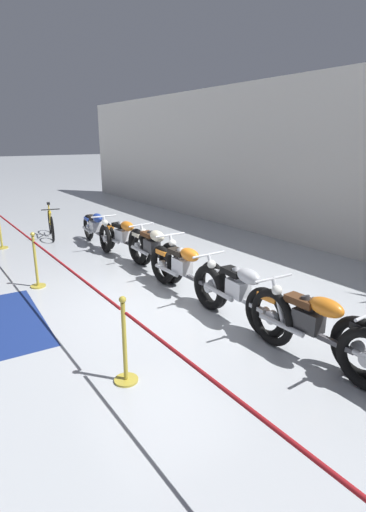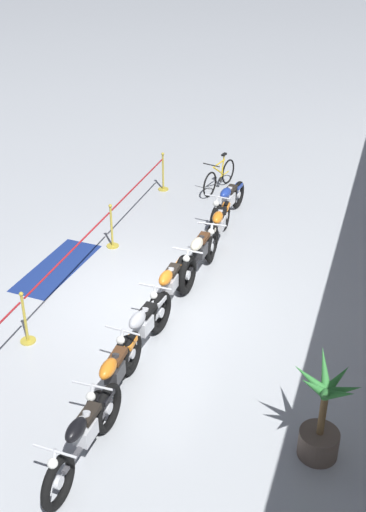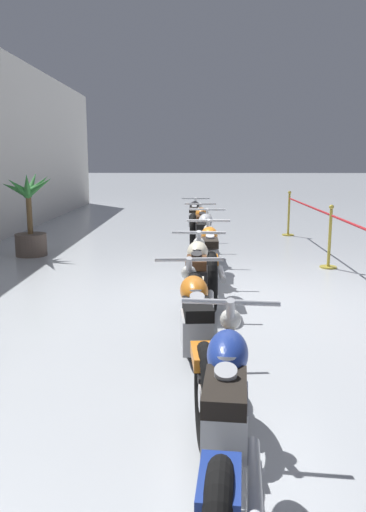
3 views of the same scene
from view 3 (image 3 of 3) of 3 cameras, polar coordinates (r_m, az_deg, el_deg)
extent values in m
plane|color=#B2B7BC|center=(6.68, 7.49, -4.57)|extent=(120.00, 120.00, 0.00)
torus|color=black|center=(3.39, 5.30, -14.14)|extent=(0.70, 0.17, 0.69)
cylinder|color=silver|center=(3.39, 5.30, -14.14)|extent=(0.17, 0.10, 0.16)
cylinder|color=silver|center=(3.36, 5.43, -9.11)|extent=(0.31, 0.09, 0.59)
cube|color=silver|center=(2.62, 4.86, -18.19)|extent=(0.38, 0.25, 0.26)
cylinder|color=silver|center=(2.57, 4.97, -13.85)|extent=(0.19, 0.13, 0.24)
cylinder|color=silver|center=(2.49, 4.90, -14.64)|extent=(0.19, 0.13, 0.24)
cylinder|color=silver|center=(2.44, 8.13, -24.57)|extent=(0.70, 0.14, 0.07)
cube|color=#47474C|center=(2.74, 4.85, -20.24)|extent=(1.17, 0.17, 0.06)
ellipsoid|color=navy|center=(2.72, 5.12, -11.03)|extent=(0.48, 0.26, 0.22)
cube|color=black|center=(2.41, 4.83, -15.12)|extent=(0.42, 0.24, 0.09)
cube|color=navy|center=(2.04, 4.20, -24.63)|extent=(0.33, 0.19, 0.08)
cylinder|color=silver|center=(3.18, 5.47, -5.27)|extent=(0.10, 0.62, 0.04)
sphere|color=silver|center=(3.30, 5.46, -7.22)|extent=(0.14, 0.14, 0.14)
torus|color=black|center=(4.65, 0.68, -7.02)|extent=(0.70, 0.15, 0.69)
torus|color=black|center=(3.18, 2.59, -15.90)|extent=(0.70, 0.15, 0.69)
cylinder|color=silver|center=(4.65, 0.68, -7.02)|extent=(0.17, 0.09, 0.17)
cylinder|color=silver|center=(3.18, 2.59, -15.90)|extent=(0.17, 0.09, 0.17)
cylinder|color=silver|center=(4.65, 0.62, -3.36)|extent=(0.31, 0.08, 0.59)
cube|color=silver|center=(3.80, 1.51, -8.66)|extent=(0.38, 0.25, 0.26)
cylinder|color=silver|center=(3.78, 1.48, -5.59)|extent=(0.19, 0.12, 0.24)
cylinder|color=silver|center=(3.70, 1.58, -5.96)|extent=(0.19, 0.12, 0.24)
cylinder|color=silver|center=(3.59, 4.17, -12.32)|extent=(0.70, 0.12, 0.07)
cube|color=black|center=(3.89, 1.45, -10.36)|extent=(1.27, 0.15, 0.06)
ellipsoid|color=orange|center=(3.94, 1.27, -3.97)|extent=(0.47, 0.25, 0.22)
cube|color=black|center=(3.61, 1.69, -6.06)|extent=(0.41, 0.23, 0.09)
cube|color=orange|center=(3.12, 2.54, -11.35)|extent=(0.33, 0.18, 0.08)
cylinder|color=silver|center=(4.49, 0.71, -0.41)|extent=(0.08, 0.62, 0.04)
sphere|color=silver|center=(4.60, 0.65, -1.92)|extent=(0.14, 0.14, 0.14)
torus|color=black|center=(5.90, 1.79, -2.57)|extent=(0.80, 0.17, 0.80)
torus|color=black|center=(4.52, 1.32, -6.86)|extent=(0.80, 0.17, 0.80)
cylinder|color=silver|center=(5.90, 1.79, -2.57)|extent=(0.19, 0.09, 0.18)
cylinder|color=silver|center=(4.52, 1.32, -6.86)|extent=(0.19, 0.09, 0.18)
cylinder|color=silver|center=(5.93, 1.83, 0.29)|extent=(0.31, 0.07, 0.59)
cube|color=#2D2D30|center=(5.12, 1.58, -2.85)|extent=(0.37, 0.23, 0.26)
cylinder|color=#2D2D30|center=(5.11, 1.60, -0.57)|extent=(0.18, 0.12, 0.24)
cylinder|color=#2D2D30|center=(5.03, 1.58, -0.75)|extent=(0.18, 0.12, 0.24)
cylinder|color=silver|center=(4.86, 3.12, -5.32)|extent=(0.70, 0.09, 0.07)
cube|color=black|center=(5.20, 1.59, -4.22)|extent=(1.16, 0.10, 0.06)
ellipsoid|color=beige|center=(5.29, 1.67, 0.48)|extent=(0.47, 0.24, 0.22)
cube|color=#4C2D19|center=(4.94, 1.55, -0.74)|extent=(0.41, 0.21, 0.09)
cube|color=beige|center=(4.49, 1.36, -3.28)|extent=(0.33, 0.17, 0.08)
cylinder|color=silver|center=(5.78, 1.82, 2.69)|extent=(0.06, 0.62, 0.04)
sphere|color=silver|center=(5.88, 1.83, 1.45)|extent=(0.14, 0.14, 0.14)
torus|color=black|center=(7.25, 2.88, -0.24)|extent=(0.74, 0.13, 0.74)
torus|color=black|center=(5.83, 3.22, -3.02)|extent=(0.74, 0.13, 0.74)
cylinder|color=silver|center=(7.25, 2.88, -0.24)|extent=(0.17, 0.08, 0.17)
cylinder|color=silver|center=(5.83, 3.22, -3.02)|extent=(0.17, 0.08, 0.17)
cylinder|color=silver|center=(7.29, 2.89, 2.09)|extent=(0.30, 0.06, 0.59)
cube|color=silver|center=(6.46, 3.06, -0.19)|extent=(0.36, 0.22, 0.26)
cylinder|color=silver|center=(6.46, 3.07, 1.62)|extent=(0.18, 0.11, 0.24)
cylinder|color=silver|center=(6.38, 3.09, 1.50)|extent=(0.18, 0.11, 0.24)
cylinder|color=silver|center=(6.20, 4.42, -2.00)|extent=(0.70, 0.07, 0.07)
cube|color=#47474C|center=(6.54, 3.04, -1.31)|extent=(1.16, 0.07, 0.06)
ellipsoid|color=orange|center=(6.64, 3.03, 2.40)|extent=(0.46, 0.22, 0.22)
cube|color=black|center=(6.29, 3.11, 1.55)|extent=(0.40, 0.20, 0.09)
cube|color=orange|center=(5.83, 3.24, -0.42)|extent=(0.32, 0.16, 0.08)
cylinder|color=silver|center=(7.15, 2.93, 4.06)|extent=(0.04, 0.62, 0.04)
sphere|color=silver|center=(7.24, 2.90, 3.04)|extent=(0.14, 0.14, 0.14)
torus|color=black|center=(8.63, 2.77, 1.71)|extent=(0.79, 0.18, 0.78)
torus|color=black|center=(7.24, 2.15, -0.08)|extent=(0.79, 0.18, 0.78)
cylinder|color=silver|center=(8.63, 2.77, 1.71)|extent=(0.19, 0.10, 0.19)
cylinder|color=silver|center=(7.24, 2.15, -0.08)|extent=(0.19, 0.10, 0.19)
cylinder|color=silver|center=(8.68, 2.82, 3.66)|extent=(0.31, 0.08, 0.59)
cube|color=silver|center=(7.86, 2.48, 1.98)|extent=(0.38, 0.25, 0.26)
cylinder|color=silver|center=(7.87, 2.51, 3.47)|extent=(0.19, 0.12, 0.24)
cylinder|color=silver|center=(7.79, 2.47, 3.39)|extent=(0.19, 0.12, 0.24)
cylinder|color=silver|center=(7.58, 3.38, 0.56)|extent=(0.70, 0.13, 0.07)
cube|color=#ADAFB5|center=(7.93, 2.49, 1.04)|extent=(1.13, 0.15, 0.06)
ellipsoid|color=#B7BABF|center=(8.05, 2.59, 4.06)|extent=(0.48, 0.26, 0.22)
cube|color=black|center=(7.70, 2.43, 3.45)|extent=(0.42, 0.23, 0.09)
cube|color=#B7BABF|center=(7.24, 2.19, 2.21)|extent=(0.33, 0.19, 0.08)
cylinder|color=silver|center=(8.54, 2.80, 5.34)|extent=(0.09, 0.62, 0.04)
sphere|color=silver|center=(8.63, 2.82, 4.47)|extent=(0.14, 0.14, 0.14)
torus|color=black|center=(9.93, 1.97, 2.81)|extent=(0.74, 0.14, 0.74)
torus|color=black|center=(8.45, 2.36, 1.37)|extent=(0.74, 0.14, 0.74)
cylinder|color=silver|center=(9.93, 1.97, 2.81)|extent=(0.17, 0.08, 0.17)
cylinder|color=silver|center=(8.45, 2.36, 1.37)|extent=(0.17, 0.08, 0.17)
cylinder|color=silver|center=(9.98, 1.96, 4.49)|extent=(0.30, 0.06, 0.59)
cube|color=#2D2D30|center=(9.12, 2.17, 3.09)|extent=(0.37, 0.23, 0.26)
cylinder|color=#2D2D30|center=(9.13, 2.17, 4.37)|extent=(0.18, 0.11, 0.24)
cylinder|color=#2D2D30|center=(9.05, 2.19, 4.31)|extent=(0.18, 0.11, 0.24)
cylinder|color=silver|center=(8.85, 3.15, 1.93)|extent=(0.70, 0.09, 0.07)
cube|color=#47474C|center=(9.19, 2.15, 2.27)|extent=(1.19, 0.09, 0.06)
ellipsoid|color=orange|center=(9.31, 2.12, 4.87)|extent=(0.47, 0.23, 0.22)
cube|color=#4C2D19|center=(8.96, 2.22, 4.37)|extent=(0.41, 0.21, 0.09)
cube|color=orange|center=(8.46, 2.36, 3.18)|extent=(0.32, 0.17, 0.08)
cylinder|color=silver|center=(9.84, 2.00, 5.97)|extent=(0.05, 0.62, 0.04)
sphere|color=silver|center=(9.94, 1.97, 5.20)|extent=(0.14, 0.14, 0.14)
torus|color=black|center=(11.18, 1.42, 3.80)|extent=(0.76, 0.15, 0.76)
torus|color=black|center=(9.74, 1.20, 2.72)|extent=(0.76, 0.15, 0.76)
cylinder|color=silver|center=(11.18, 1.42, 3.80)|extent=(0.18, 0.09, 0.18)
cylinder|color=silver|center=(9.74, 1.20, 2.72)|extent=(0.18, 0.09, 0.18)
cylinder|color=silver|center=(11.24, 1.44, 5.29)|extent=(0.30, 0.07, 0.59)
cube|color=silver|center=(10.39, 1.31, 4.13)|extent=(0.37, 0.23, 0.26)
cylinder|color=silver|center=(10.41, 1.32, 5.25)|extent=(0.18, 0.12, 0.24)
cylinder|color=silver|center=(10.33, 1.31, 5.21)|extent=(0.18, 0.12, 0.24)
cylinder|color=silver|center=(10.11, 2.06, 3.14)|extent=(0.70, 0.09, 0.07)
cube|color=#47474C|center=(10.46, 1.32, 3.41)|extent=(1.16, 0.09, 0.06)
ellipsoid|color=black|center=(10.59, 1.35, 5.68)|extent=(0.47, 0.23, 0.22)
cube|color=black|center=(10.24, 1.30, 5.27)|extent=(0.41, 0.21, 0.09)
cube|color=black|center=(9.75, 1.21, 4.34)|extent=(0.32, 0.17, 0.08)
cylinder|color=silver|center=(11.10, 1.43, 6.60)|extent=(0.05, 0.62, 0.04)
sphere|color=silver|center=(11.20, 1.44, 5.92)|extent=(0.14, 0.14, 0.14)
cylinder|color=brown|center=(9.78, -16.96, 1.25)|extent=(0.58, 0.58, 0.41)
cylinder|color=brown|center=(9.70, -17.15, 4.62)|extent=(0.10, 0.10, 0.74)
cone|color=#337F38|center=(9.88, -16.88, 7.91)|extent=(0.60, 0.18, 0.52)
cone|color=#337F38|center=(9.81, -18.10, 7.41)|extent=(0.34, 0.49, 0.44)
cone|color=#337F38|center=(9.71, -18.56, 7.26)|extent=(0.22, 0.54, 0.37)
cone|color=#337F38|center=(9.55, -18.23, 7.46)|extent=(0.48, 0.40, 0.47)
cone|color=#337F38|center=(9.42, -17.40, 7.76)|extent=(0.65, 0.33, 0.55)
cone|color=#337F38|center=(9.55, -16.16, 7.62)|extent=(0.26, 0.57, 0.47)
cone|color=#337F38|center=(9.72, -16.30, 7.73)|extent=(0.38, 0.46, 0.51)
cylinder|color=maroon|center=(10.29, 13.94, 5.65)|extent=(3.47, 0.04, 0.04)
cylinder|color=gold|center=(8.68, 16.25, -1.21)|extent=(0.28, 0.28, 0.03)
cylinder|color=gold|center=(8.59, 16.42, 1.97)|extent=(0.05, 0.05, 0.95)
sphere|color=gold|center=(8.53, 16.61, 5.38)|extent=(0.08, 0.08, 0.08)
cylinder|color=gold|center=(12.14, 11.90, 2.39)|extent=(0.28, 0.28, 0.03)
cylinder|color=gold|center=(12.08, 12.00, 4.67)|extent=(0.05, 0.05, 0.95)
sphere|color=gold|center=(12.04, 12.09, 7.11)|extent=(0.08, 0.08, 0.08)
camera|label=1|loc=(12.55, 20.35, 14.55)|focal=28.00mm
camera|label=2|loc=(17.16, -11.49, 28.81)|focal=45.00mm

